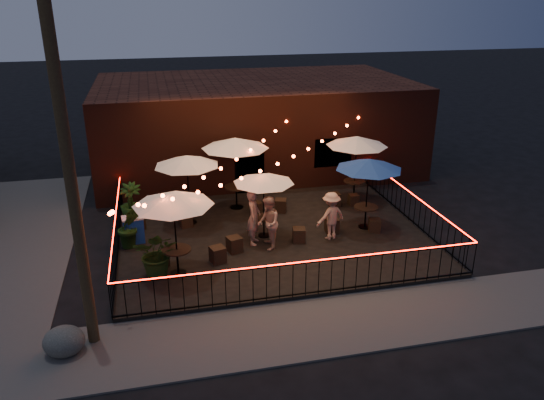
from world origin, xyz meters
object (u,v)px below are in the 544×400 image
Objects in this scene: cafe_table_2 at (264,179)px; utility_pole at (71,183)px; cafe_table_0 at (173,200)px; cafe_table_5 at (357,142)px; cafe_table_1 at (187,162)px; cooler at (134,229)px; cafe_table_3 at (235,144)px; cafe_table_4 at (369,165)px; boulder at (64,341)px.

utility_pole is at bearing -138.62° from cafe_table_2.
cafe_table_5 reaches higher than cafe_table_0.
cafe_table_0 is (2.15, 2.59, -1.57)m from utility_pole.
cooler is (-1.90, -1.17, -1.80)m from cafe_table_1.
cafe_table_3 reaches higher than cooler.
cooler is (-4.20, 0.48, -1.55)m from cafe_table_2.
cafe_table_0 is 0.82× the size of cafe_table_5.
cooler is at bearing 173.45° from cafe_table_2.
cafe_table_2 is at bearing -79.79° from cafe_table_3.
cafe_table_1 is at bearing 163.28° from cafe_table_4.
utility_pole reaches higher than cafe_table_2.
utility_pole is at bearing -143.14° from cafe_table_5.
cooler is (0.90, 4.97, -3.40)m from utility_pole.
cafe_table_3 is at bearing 61.58° from cafe_table_0.
cafe_table_3 reaches higher than cafe_table_4.
cafe_table_4 reaches higher than cooler.
cafe_table_3 reaches higher than cafe_table_1.
cafe_table_3 is (1.82, 1.00, 0.22)m from cafe_table_1.
utility_pole is at bearing 30.53° from boulder.
utility_pole is 2.91× the size of cafe_table_1.
cafe_table_0 reaches higher than cooler.
cafe_table_3 is 1.19× the size of cafe_table_4.
cafe_table_1 is 0.94× the size of cafe_table_3.
cafe_table_3 is 4.59m from cafe_table_5.
cafe_table_0 is 0.97× the size of cafe_table_2.
cafe_table_4 reaches higher than cafe_table_2.
cafe_table_5 reaches higher than cooler.
cafe_table_1 is 3.09× the size of cooler.
cafe_table_2 is 2.74m from cafe_table_3.
cafe_table_0 reaches higher than boulder.
cafe_table_0 is at bearing -148.56° from cafe_table_5.
cafe_table_4 is at bearing 27.15° from boulder.
cafe_table_0 reaches higher than cafe_table_4.
boulder is (-9.80, -7.25, -2.13)m from cafe_table_5.
cafe_table_3 reaches higher than cafe_table_0.
cafe_table_5 is (4.10, 2.41, 0.33)m from cafe_table_2.
cafe_table_2 is 4.77m from cafe_table_5.
utility_pole is at bearing -129.74° from cafe_table_0.
cafe_table_1 is 2.09m from cafe_table_3.
boulder is (-9.24, -4.74, -2.05)m from cafe_table_4.
cafe_table_3 is at bearing 176.85° from cafe_table_5.
cafe_table_2 is at bearing 41.38° from utility_pole.
cafe_table_2 is (5.10, 4.49, -1.84)m from utility_pole.
cafe_table_5 is at bearing 36.50° from boulder.
cafe_table_3 is 9.42m from boulder.
cooler is at bearing 117.68° from cafe_table_0.
cafe_table_1 reaches higher than cafe_table_2.
utility_pole reaches higher than cafe_table_4.
utility_pole is 3.24× the size of cafe_table_4.
boulder is at bearing -139.62° from cafe_table_2.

